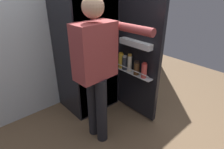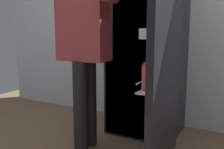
{
  "view_description": "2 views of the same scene",
  "coord_description": "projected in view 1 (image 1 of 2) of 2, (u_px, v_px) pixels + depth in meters",
  "views": [
    {
      "loc": [
        -1.35,
        -1.49,
        1.65
      ],
      "look_at": [
        -0.04,
        -0.03,
        0.69
      ],
      "focal_mm": 30.25,
      "sensor_mm": 36.0,
      "label": 1
    },
    {
      "loc": [
        0.88,
        -1.83,
        1.02
      ],
      "look_at": [
        -0.07,
        -0.08,
        0.68
      ],
      "focal_mm": 40.32,
      "sensor_mm": 36.0,
      "label": 2
    }
  ],
  "objects": [
    {
      "name": "ground_plane",
      "position": [
        113.0,
        119.0,
        2.53
      ],
      "size": [
        5.29,
        5.29,
        0.0
      ],
      "primitive_type": "plane",
      "color": "brown"
    },
    {
      "name": "person",
      "position": [
        96.0,
        63.0,
        1.87
      ],
      "size": [
        0.53,
        0.71,
        1.56
      ],
      "color": "black",
      "rests_on": "ground_plane"
    },
    {
      "name": "kitchen_wall",
      "position": [
        69.0,
        11.0,
        2.55
      ],
      "size": [
        4.4,
        0.1,
        2.6
      ],
      "primitive_type": "cube",
      "color": "silver",
      "rests_on": "ground_plane"
    },
    {
      "name": "refrigerator",
      "position": [
        90.0,
        46.0,
        2.48
      ],
      "size": [
        0.73,
        1.23,
        1.81
      ],
      "color": "black",
      "rests_on": "ground_plane"
    }
  ]
}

